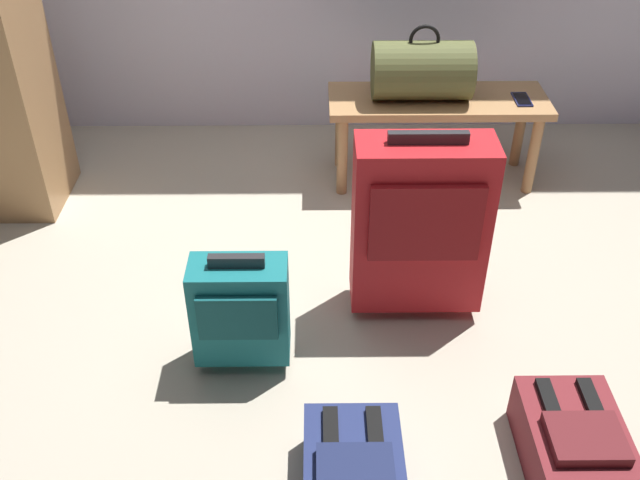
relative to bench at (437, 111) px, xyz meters
name	(u,v)px	position (x,y,z in m)	size (l,w,h in m)	color
ground_plane	(330,312)	(-0.51, -0.99, -0.36)	(6.60, 6.60, 0.00)	#B2A893
bench	(437,111)	(0.00, 0.00, 0.00)	(1.00, 0.36, 0.42)	#A87A4C
duffel_bag_olive	(422,70)	(-0.09, 0.00, 0.20)	(0.44, 0.26, 0.34)	#51562D
cell_phone	(522,99)	(0.37, -0.03, 0.07)	(0.07, 0.14, 0.01)	#191E4C
suitcase_upright_red	(420,224)	(-0.20, -0.95, 0.02)	(0.47, 0.23, 0.74)	red
suitcase_small_teal	(240,310)	(-0.82, -1.24, -0.12)	(0.32, 0.19, 0.46)	#14666B
backpack_navy	(353,474)	(-0.46, -1.77, -0.26)	(0.28, 0.38, 0.21)	navy
backpack_maroon	(572,442)	(0.19, -1.67, -0.26)	(0.28, 0.38, 0.21)	maroon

